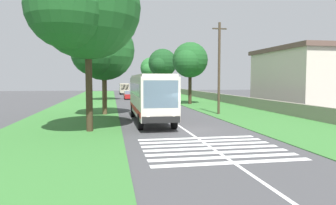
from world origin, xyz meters
The scene contains 20 objects.
ground centered at (0.00, 0.00, 0.00)m, with size 160.00×160.00×0.00m, color #424244.
grass_verge_left centered at (15.00, 8.20, 0.02)m, with size 120.00×8.00×0.04m, color #387533.
grass_verge_right centered at (15.00, -8.20, 0.02)m, with size 120.00×8.00×0.04m, color #387533.
centre_line centered at (15.00, 0.00, 0.00)m, with size 110.00×0.16×0.01m, color silver.
coach_bus centered at (4.64, 1.80, 2.15)m, with size 11.16×2.62×3.73m.
zebra_crossing centered at (-5.54, 0.00, 0.00)m, with size 5.85×6.80×0.01m.
trailing_car_0 centered at (21.79, -1.97, 0.67)m, with size 4.30×1.78×1.43m.
trailing_car_1 centered at (27.82, -1.75, 0.67)m, with size 4.30×1.78×1.43m.
trailing_car_2 centered at (34.64, 1.79, 0.67)m, with size 4.30×1.78×1.43m.
trailing_car_3 centered at (42.97, -2.04, 0.67)m, with size 4.30×1.78×1.43m.
trailing_minibus_0 centered at (53.63, 1.88, 1.55)m, with size 6.00×2.14×2.53m.
roadside_tree_left_0 centered at (32.50, 5.87, 6.13)m, with size 6.56×5.31×8.91m.
roadside_tree_left_1 centered at (0.44, 6.46, 7.78)m, with size 8.07×6.73×11.28m.
roadside_tree_left_2 centered at (10.37, 5.67, 6.02)m, with size 7.09×5.79×9.05m.
roadside_tree_right_0 centered at (43.55, -5.44, 6.65)m, with size 6.81×5.82×9.68m.
roadside_tree_right_1 centered at (63.69, -5.60, 6.36)m, with size 6.89×5.74×9.36m.
roadside_tree_right_2 centered at (21.68, -5.67, 5.92)m, with size 5.87×4.86×8.46m.
utility_pole centered at (8.81, -5.41, 4.58)m, with size 0.24×1.40×8.78m.
roadside_wall centered at (20.00, -11.60, 0.64)m, with size 70.00×0.40×1.19m, color gray.
roadside_building centered at (16.70, -19.36, 3.78)m, with size 13.99×8.27×7.49m.
Camera 1 is at (-19.92, 4.82, 3.34)m, focal length 33.26 mm.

